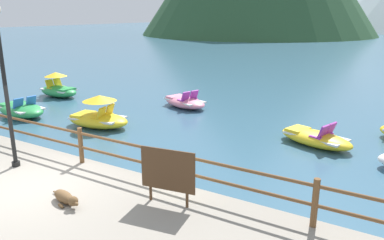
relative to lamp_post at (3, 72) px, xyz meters
The scene contains 10 objects.
ground_plane 39.61m from the lamp_post, 88.15° to the left, with size 200.00×200.00×0.00m, color #38607A.
dock_railing 2.46m from the lamp_post, 39.10° to the left, with size 23.92×0.12×0.95m.
lamp_post is the anchor object (origin of this frame).
sign_board 4.79m from the lamp_post, ahead, with size 1.17×0.22×1.19m.
dog_resting 3.57m from the lamp_post, 14.74° to the right, with size 1.06×0.45×0.26m.
pedal_boat_0 7.25m from the lamp_post, 143.77° to the left, with size 2.69×1.69×0.88m.
pedal_boat_1 10.64m from the lamp_post, 134.19° to the left, with size 2.43×1.30×1.26m.
pedal_boat_2 5.38m from the lamp_post, 109.37° to the left, with size 2.64×1.67×1.24m.
pedal_boat_3 9.23m from the lamp_post, 92.83° to the left, with size 2.63×1.90×0.82m.
pedal_boat_5 9.31m from the lamp_post, 48.37° to the left, with size 2.71×1.82×0.82m.
Camera 1 is at (7.17, -4.82, 4.18)m, focal length 35.10 mm.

